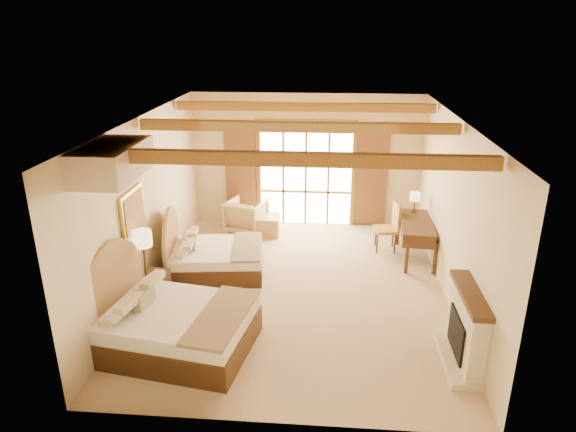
# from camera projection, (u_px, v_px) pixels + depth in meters

# --- Properties ---
(floor) EXTENTS (7.00, 7.00, 0.00)m
(floor) POSITION_uv_depth(u_px,v_px,m) (296.00, 289.00, 9.71)
(floor) COLOR tan
(floor) RESTS_ON ground
(wall_back) EXTENTS (5.50, 0.00, 5.50)m
(wall_back) POSITION_uv_depth(u_px,v_px,m) (306.00, 160.00, 12.41)
(wall_back) COLOR beige
(wall_back) RESTS_ON ground
(wall_left) EXTENTS (0.00, 7.00, 7.00)m
(wall_left) POSITION_uv_depth(u_px,v_px,m) (146.00, 205.00, 9.35)
(wall_left) COLOR beige
(wall_left) RESTS_ON ground
(wall_right) EXTENTS (0.00, 7.00, 7.00)m
(wall_right) POSITION_uv_depth(u_px,v_px,m) (454.00, 214.00, 8.94)
(wall_right) COLOR beige
(wall_right) RESTS_ON ground
(ceiling) EXTENTS (7.00, 7.00, 0.00)m
(ceiling) POSITION_uv_depth(u_px,v_px,m) (297.00, 120.00, 8.58)
(ceiling) COLOR #B9763D
(ceiling) RESTS_ON ground
(ceiling_beams) EXTENTS (5.39, 4.60, 0.18)m
(ceiling_beams) POSITION_uv_depth(u_px,v_px,m) (297.00, 127.00, 8.62)
(ceiling_beams) COLOR olive
(ceiling_beams) RESTS_ON ceiling
(french_doors) EXTENTS (3.95, 0.08, 2.60)m
(french_doors) POSITION_uv_depth(u_px,v_px,m) (306.00, 175.00, 12.48)
(french_doors) COLOR white
(french_doors) RESTS_ON ground
(fireplace) EXTENTS (0.46, 1.40, 1.16)m
(fireplace) POSITION_uv_depth(u_px,v_px,m) (465.00, 331.00, 7.47)
(fireplace) COLOR beige
(fireplace) RESTS_ON ground
(painting) EXTENTS (0.06, 0.95, 0.75)m
(painting) POSITION_uv_depth(u_px,v_px,m) (133.00, 212.00, 8.60)
(painting) COLOR gold
(painting) RESTS_ON wall_left
(canopy_valance) EXTENTS (0.70, 1.40, 0.45)m
(canopy_valance) POSITION_uv_depth(u_px,v_px,m) (112.00, 161.00, 6.99)
(canopy_valance) COLOR beige
(canopy_valance) RESTS_ON ceiling
(bed_near) EXTENTS (2.46, 2.00, 1.45)m
(bed_near) POSITION_uv_depth(u_px,v_px,m) (167.00, 323.00, 7.81)
(bed_near) COLOR #402914
(bed_near) RESTS_ON floor
(bed_far) EXTENTS (1.99, 1.59, 1.21)m
(bed_far) POSITION_uv_depth(u_px,v_px,m) (209.00, 256.00, 10.22)
(bed_far) COLOR #402914
(bed_far) RESTS_ON floor
(nightstand) EXTENTS (0.53, 0.53, 0.61)m
(nightstand) POSITION_uv_depth(u_px,v_px,m) (153.00, 289.00, 9.06)
(nightstand) COLOR #402914
(nightstand) RESTS_ON floor
(floor_lamp) EXTENTS (0.32, 0.32, 1.50)m
(floor_lamp) POSITION_uv_depth(u_px,v_px,m) (143.00, 244.00, 8.53)
(floor_lamp) COLOR #362717
(floor_lamp) RESTS_ON floor
(armchair) EXTENTS (1.05, 1.07, 0.79)m
(armchair) POSITION_uv_depth(u_px,v_px,m) (246.00, 216.00, 12.25)
(armchair) COLOR tan
(armchair) RESTS_ON floor
(ottoman) EXTENTS (0.62, 0.62, 0.44)m
(ottoman) POSITION_uv_depth(u_px,v_px,m) (266.00, 225.00, 12.19)
(ottoman) COLOR #9F7A42
(ottoman) RESTS_ON floor
(desk) EXTENTS (0.80, 1.60, 0.84)m
(desk) POSITION_uv_depth(u_px,v_px,m) (416.00, 239.00, 10.83)
(desk) COLOR #402914
(desk) RESTS_ON floor
(desk_chair) EXTENTS (0.55, 0.54, 1.08)m
(desk_chair) POSITION_uv_depth(u_px,v_px,m) (387.00, 235.00, 11.28)
(desk_chair) COLOR #B7873C
(desk_chair) RESTS_ON floor
(desk_lamp) EXTENTS (0.22, 0.22, 0.44)m
(desk_lamp) POSITION_uv_depth(u_px,v_px,m) (415.00, 197.00, 11.12)
(desk_lamp) COLOR #362717
(desk_lamp) RESTS_ON desk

